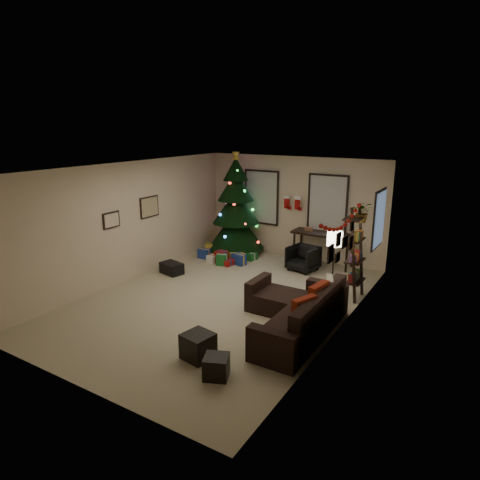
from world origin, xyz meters
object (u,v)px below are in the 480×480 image
christmas_tree (236,211)px  bookshelf (356,255)px  sofa (298,315)px  desk_chair (303,258)px  desk (323,237)px

christmas_tree → bookshelf: (3.79, -1.49, -0.25)m
bookshelf → sofa: bearing=-103.1°
sofa → desk_chair: sofa is taller
christmas_tree → sofa: bearing=-45.0°
christmas_tree → sofa: size_ratio=1.15×
desk_chair → desk: bearing=79.2°
sofa → desk: 3.72m
christmas_tree → bookshelf: size_ratio=1.48×
desk_chair → bookshelf: bearing=-23.2°
sofa → desk_chair: (-1.15, 2.93, 0.04)m
christmas_tree → desk_chair: (2.21, -0.43, -0.89)m
desk → desk_chair: bearing=-111.4°
desk → desk_chair: size_ratio=2.53×
christmas_tree → desk: (2.47, 0.22, -0.45)m
sofa → bookshelf: (0.43, 1.87, 0.67)m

